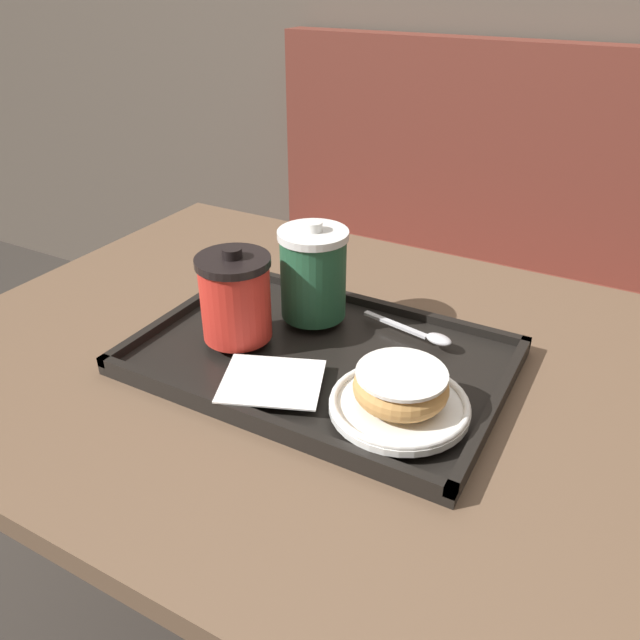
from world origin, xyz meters
name	(u,v)px	position (x,y,z in m)	size (l,w,h in m)	color
booth_bench	(469,321)	(-0.04, 0.87, 0.32)	(1.26, 0.44, 1.00)	brown
cafe_table	(334,446)	(0.00, 0.00, 0.56)	(1.07, 0.77, 0.71)	brown
serving_tray	(320,358)	(-0.01, -0.02, 0.72)	(0.46, 0.31, 0.02)	black
napkin_paper	(272,381)	(-0.02, -0.11, 0.74)	(0.14, 0.13, 0.00)	white
coffee_cup_front	(235,297)	(-0.12, -0.05, 0.79)	(0.09, 0.09, 0.12)	red
coffee_cup_rear	(313,273)	(-0.06, 0.05, 0.80)	(0.09, 0.09, 0.13)	#235638
plate_with_chocolate_donut	(399,404)	(0.12, -0.09, 0.74)	(0.15, 0.15, 0.01)	white
donut_chocolate_glazed	(401,386)	(0.12, -0.09, 0.77)	(0.10, 0.10, 0.04)	tan
spoon	(427,335)	(0.10, 0.06, 0.74)	(0.13, 0.04, 0.01)	silver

